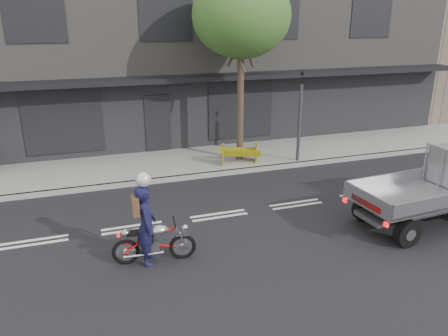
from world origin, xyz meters
The scene contains 9 objects.
ground centered at (0.00, 0.00, 0.00)m, with size 80.00×80.00×0.00m, color black.
sidewalk centered at (0.00, 4.70, 0.07)m, with size 32.00×3.20×0.15m, color gray.
kerb centered at (0.00, 3.10, 0.07)m, with size 32.00×0.20×0.15m, color gray.
building_main centered at (0.00, 11.30, 4.00)m, with size 26.00×10.00×8.00m, color slate.
street_tree centered at (2.20, 4.20, 5.28)m, with size 3.40×3.40×6.74m.
traffic_light_pole centered at (4.20, 3.35, 1.65)m, with size 0.12×0.12×3.50m.
motorcycle centered at (-2.12, -1.80, 0.50)m, with size 1.89×0.55×0.97m.
rider centered at (-2.27, -1.80, 0.92)m, with size 0.67×0.44×1.85m, color #131436.
construction_barrier centered at (2.04, 3.57, 0.54)m, with size 1.39×0.55×0.78m, color #FFF10D, non-canonical shape.
Camera 1 is at (-3.42, -10.57, 5.27)m, focal length 35.00 mm.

